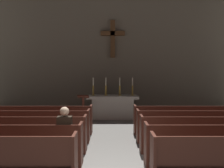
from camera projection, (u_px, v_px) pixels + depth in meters
name	position (u px, v px, depth m)	size (l,w,h in m)	color
pew_left_row_3	(13.00, 134.00, 7.18)	(3.72, 0.50, 0.95)	#4C2319
pew_left_row_4	(25.00, 126.00, 8.20)	(3.72, 0.50, 0.95)	#4C2319
pew_left_row_5	(35.00, 120.00, 9.22)	(3.72, 0.50, 0.95)	#4C2319
pew_right_row_3	(211.00, 134.00, 7.20)	(3.72, 0.50, 0.95)	#4C2319
pew_right_row_4	(199.00, 126.00, 8.22)	(3.72, 0.50, 0.95)	#4C2319
pew_right_row_5	(189.00, 119.00, 9.23)	(3.72, 0.50, 0.95)	#4C2319
altar	(112.00, 106.00, 12.07)	(2.20, 0.90, 1.01)	#BCB7AD
candlestick_outer_left	(92.00, 90.00, 12.03)	(0.16, 0.16, 0.77)	#B79338
candlestick_inner_left	(105.00, 90.00, 12.03)	(0.16, 0.16, 0.77)	#B79338
candlestick_inner_right	(119.00, 90.00, 12.03)	(0.16, 0.16, 0.77)	#B79338
candlestick_outer_right	(132.00, 90.00, 12.03)	(0.16, 0.16, 0.77)	#B79338
apse_with_cross	(112.00, 46.00, 13.89)	(11.77, 0.47, 6.58)	#706656
lectern	(82.00, 110.00, 10.87)	(0.44, 0.36, 1.15)	#4C2319
lone_worshipper	(64.00, 134.00, 6.19)	(0.32, 0.43, 1.32)	#26262B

